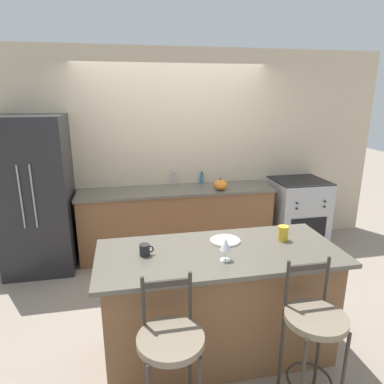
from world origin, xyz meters
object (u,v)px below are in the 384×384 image
object	(u,v)px
coffee_mug	(145,250)
soap_bottle	(202,178)
refrigerator	(37,195)
bar_stool_far	(314,332)
bar_stool_near	(171,355)
pumpkin_decoration	(220,185)
tumbler_cup	(283,233)
oven_range	(297,212)
dinner_plate	(225,240)
wine_glass	(226,245)

from	to	relation	value
coffee_mug	soap_bottle	distance (m)	2.36
refrigerator	bar_stool_far	size ratio (longest dim) A/B	1.77
bar_stool_near	soap_bottle	bearing A→B (deg)	73.56
bar_stool_near	pumpkin_decoration	bearing A→B (deg)	67.79
coffee_mug	tumbler_cup	distance (m)	1.15
oven_range	dinner_plate	xyz separation A→B (m)	(-1.62, -1.76, 0.47)
dinner_plate	tumbler_cup	size ratio (longest dim) A/B	2.01
tumbler_cup	bar_stool_near	bearing A→B (deg)	-145.08
refrigerator	tumbler_cup	bearing A→B (deg)	-37.59
soap_bottle	wine_glass	bearing A→B (deg)	-98.72
tumbler_cup	dinner_plate	bearing A→B (deg)	171.46
bar_stool_far	wine_glass	xyz separation A→B (m)	(-0.48, 0.47, 0.46)
bar_stool_far	tumbler_cup	bearing A→B (deg)	82.54
refrigerator	oven_range	xyz separation A→B (m)	(3.47, 0.04, -0.47)
refrigerator	soap_bottle	distance (m)	2.14
coffee_mug	tumbler_cup	bearing A→B (deg)	2.60
pumpkin_decoration	oven_range	bearing A→B (deg)	5.45
bar_stool_far	pumpkin_decoration	bearing A→B (deg)	88.99
oven_range	dinner_plate	world-z (taller)	dinner_plate
wine_glass	soap_bottle	distance (m)	2.39
bar_stool_far	pumpkin_decoration	distance (m)	2.47
bar_stool_far	tumbler_cup	distance (m)	0.83
refrigerator	soap_bottle	size ratio (longest dim) A/B	10.94
soap_bottle	tumbler_cup	bearing A→B (deg)	-84.24
coffee_mug	oven_range	bearing A→B (deg)	39.48
coffee_mug	dinner_plate	bearing A→B (deg)	10.44
bar_stool_far	pumpkin_decoration	size ratio (longest dim) A/B	6.01
bar_stool_near	wine_glass	size ratio (longest dim) A/B	6.10
wine_glass	tumbler_cup	world-z (taller)	wine_glass
pumpkin_decoration	bar_stool_near	bearing A→B (deg)	-112.21
bar_stool_near	wine_glass	xyz separation A→B (m)	(0.48, 0.48, 0.46)
oven_range	coffee_mug	distance (m)	3.01
coffee_mug	soap_bottle	xyz separation A→B (m)	(0.94, 2.16, -0.01)
bar_stool_near	wine_glass	bearing A→B (deg)	45.41
bar_stool_far	coffee_mug	distance (m)	1.31
wine_glass	coffee_mug	distance (m)	0.61
refrigerator	wine_glass	distance (m)	2.70
bar_stool_far	dinner_plate	distance (m)	0.95
pumpkin_decoration	tumbler_cup	bearing A→B (deg)	-88.30
tumbler_cup	pumpkin_decoration	xyz separation A→B (m)	(-0.05, 1.72, -0.03)
dinner_plate	coffee_mug	distance (m)	0.68
wine_glass	coffee_mug	world-z (taller)	wine_glass
bar_stool_near	tumbler_cup	distance (m)	1.35
wine_glass	soap_bottle	size ratio (longest dim) A/B	1.01
refrigerator	tumbler_cup	distance (m)	2.94
oven_range	wine_glass	world-z (taller)	wine_glass
soap_bottle	coffee_mug	bearing A→B (deg)	-113.41
oven_range	wine_glass	distance (m)	2.76
refrigerator	soap_bottle	bearing A→B (deg)	8.52
oven_range	tumbler_cup	xyz separation A→B (m)	(-1.14, -1.83, 0.52)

